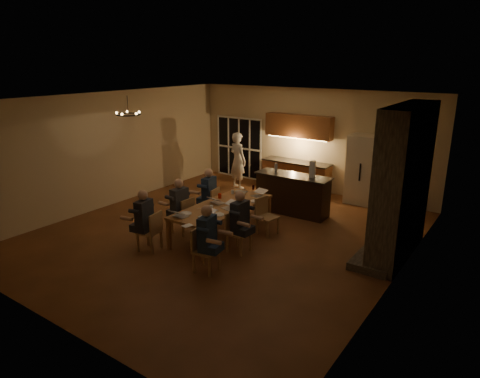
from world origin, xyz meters
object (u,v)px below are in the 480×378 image
(bar_island, at_px, (293,194))
(chair_left_mid, at_px, (182,215))
(laptop_f, at_px, (258,192))
(redcup_near, at_px, (199,223))
(chair_left_near, at_px, (149,231))
(mug_mid, at_px, (239,199))
(standing_person, at_px, (238,161))
(can_silver, at_px, (205,212))
(chair_right_near, at_px, (206,250))
(laptop_c, at_px, (218,198))
(refrigerator, at_px, (364,170))
(laptop_e, at_px, (241,188))
(redcup_mid, at_px, (220,196))
(chair_right_mid, at_px, (239,233))
(person_right_near, at_px, (207,239))
(laptop_b, at_px, (206,213))
(bar_blender, at_px, (312,169))
(bar_bottle, at_px, (276,168))
(person_left_near, at_px, (145,221))
(mug_back, at_px, (233,192))
(chandelier, at_px, (128,114))
(plate_near, at_px, (218,215))
(person_left_mid, at_px, (180,207))
(chair_left_far, at_px, (209,204))
(plate_left, at_px, (186,213))
(chair_right_far, at_px, (267,217))
(plate_far, at_px, (255,201))
(person_left_far, at_px, (209,195))
(dining_table, at_px, (223,220))
(laptop_a, at_px, (180,212))
(person_right_mid, at_px, (240,222))
(laptop_d, at_px, (229,204))

(bar_island, height_order, chair_left_mid, bar_island)
(laptop_f, bearing_deg, redcup_near, -77.70)
(chair_left_near, bearing_deg, mug_mid, 144.97)
(standing_person, distance_m, can_silver, 4.61)
(chair_right_near, bearing_deg, laptop_c, 24.04)
(refrigerator, bearing_deg, laptop_e, -124.32)
(laptop_f, distance_m, redcup_mid, 0.96)
(chair_right_mid, bearing_deg, person_right_near, -179.25)
(person_right_near, height_order, laptop_b, person_right_near)
(laptop_c, xyz_separation_m, bar_blender, (1.34, 2.30, 0.44))
(laptop_e, bearing_deg, person_right_near, 103.16)
(laptop_b, distance_m, bar_bottle, 3.19)
(person_left_near, bearing_deg, person_right_near, 79.37)
(standing_person, bearing_deg, mug_back, 138.44)
(chandelier, distance_m, plate_near, 3.41)
(chair_left_mid, xyz_separation_m, mug_mid, (1.03, 0.91, 0.36))
(chair_left_mid, bearing_deg, laptop_f, 142.85)
(refrigerator, distance_m, laptop_b, 5.37)
(can_silver, bearing_deg, person_left_mid, 168.42)
(chair_left_far, xyz_separation_m, plate_left, (0.55, -1.49, 0.31))
(chair_left_mid, bearing_deg, person_right_near, 58.24)
(chair_right_mid, bearing_deg, mug_back, 40.32)
(chair_right_far, bearing_deg, redcup_near, 177.70)
(can_silver, relative_size, plate_far, 0.51)
(chair_left_near, relative_size, laptop_e, 2.78)
(person_left_far, bearing_deg, refrigerator, 133.64)
(plate_left, xyz_separation_m, bar_blender, (1.47, 3.30, 0.54))
(dining_table, distance_m, chair_left_far, 1.04)
(refrigerator, xyz_separation_m, redcup_near, (-1.51, -5.53, -0.19))
(laptop_a, xyz_separation_m, bar_blender, (1.45, 3.49, 0.44))
(chair_right_near, relative_size, laptop_b, 2.78)
(person_left_near, height_order, person_right_near, same)
(person_left_near, bearing_deg, mug_mid, 143.19)
(refrigerator, bearing_deg, laptop_c, -116.65)
(chair_left_mid, height_order, person_right_mid, person_right_mid)
(refrigerator, distance_m, person_left_near, 6.50)
(chair_right_far, xyz_separation_m, standing_person, (-2.80, 2.75, 0.47))
(person_left_mid, height_order, laptop_e, person_left_mid)
(person_left_far, bearing_deg, standing_person, -168.05)
(person_left_mid, relative_size, plate_left, 5.12)
(laptop_d, bearing_deg, standing_person, 135.84)
(chair_left_far, xyz_separation_m, standing_person, (-1.08, 2.85, 0.47))
(chair_left_far, distance_m, laptop_a, 1.82)
(laptop_c, bearing_deg, laptop_f, -105.95)
(chair_left_far, distance_m, person_left_far, 0.25)
(chair_left_mid, bearing_deg, chandelier, -84.04)
(laptop_c, xyz_separation_m, redcup_mid, (-0.18, 0.32, -0.05))
(laptop_f, bearing_deg, plate_near, -79.24)
(chandelier, bearing_deg, person_left_far, 36.12)
(laptop_b, distance_m, plate_far, 1.56)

